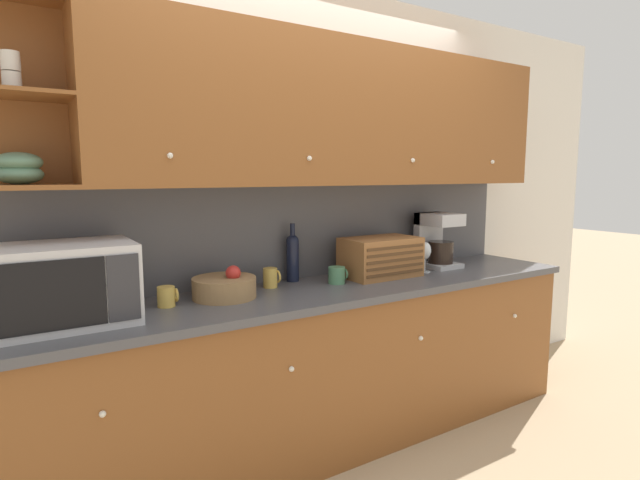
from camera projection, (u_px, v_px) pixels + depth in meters
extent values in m
plane|color=tan|center=(302.00, 419.00, 3.11)|extent=(24.00, 24.00, 0.00)
cube|color=white|center=(298.00, 211.00, 2.96)|extent=(5.65, 0.06, 2.60)
cube|color=brown|center=(329.00, 369.00, 2.80)|extent=(3.25, 0.60, 0.86)
cube|color=#4C4C51|center=(330.00, 291.00, 2.73)|extent=(3.27, 0.63, 0.04)
sphere|color=white|center=(103.00, 414.00, 1.87)|extent=(0.03, 0.03, 0.03)
sphere|color=white|center=(291.00, 369.00, 2.30)|extent=(0.03, 0.03, 0.03)
sphere|color=white|center=(421.00, 338.00, 2.74)|extent=(0.03, 0.03, 0.03)
sphere|color=white|center=(515.00, 316.00, 3.17)|extent=(0.03, 0.03, 0.03)
cube|color=#4C4C51|center=(302.00, 232.00, 2.95)|extent=(3.25, 0.01, 0.55)
cube|color=brown|center=(347.00, 115.00, 2.84)|extent=(2.83, 0.33, 0.79)
cube|color=brown|center=(12.00, 95.00, 2.10)|extent=(0.42, 0.02, 0.79)
cube|color=brown|center=(20.00, 187.00, 2.02)|extent=(0.42, 0.33, 0.02)
cube|color=brown|center=(13.00, 94.00, 1.97)|extent=(0.42, 0.33, 0.02)
sphere|color=white|center=(170.00, 156.00, 2.16)|extent=(0.03, 0.03, 0.03)
sphere|color=white|center=(309.00, 158.00, 2.54)|extent=(0.03, 0.03, 0.03)
sphere|color=white|center=(413.00, 160.00, 2.92)|extent=(0.03, 0.03, 0.03)
sphere|color=white|center=(492.00, 162.00, 3.29)|extent=(0.03, 0.03, 0.03)
ellipsoid|color=slate|center=(19.00, 174.00, 2.02)|extent=(0.18, 0.18, 0.08)
ellipsoid|color=slate|center=(18.00, 162.00, 2.01)|extent=(0.18, 0.18, 0.08)
cylinder|color=silver|center=(12.00, 82.00, 1.97)|extent=(0.07, 0.07, 0.08)
cylinder|color=silver|center=(10.00, 61.00, 1.96)|extent=(0.07, 0.07, 0.08)
cube|color=silver|center=(63.00, 284.00, 2.03)|extent=(0.55, 0.39, 0.33)
cube|color=black|center=(51.00, 296.00, 1.84)|extent=(0.38, 0.01, 0.27)
cube|color=#2D2D33|center=(124.00, 288.00, 1.97)|extent=(0.12, 0.01, 0.27)
cylinder|color=gold|center=(166.00, 297.00, 2.32)|extent=(0.08, 0.08, 0.09)
torus|color=gold|center=(176.00, 295.00, 2.34)|extent=(0.01, 0.07, 0.07)
cylinder|color=#937047|center=(224.00, 288.00, 2.48)|extent=(0.32, 0.32, 0.10)
sphere|color=red|center=(233.00, 273.00, 2.47)|extent=(0.08, 0.08, 0.08)
cylinder|color=gold|center=(270.00, 278.00, 2.71)|extent=(0.08, 0.08, 0.11)
torus|color=gold|center=(277.00, 276.00, 2.73)|extent=(0.01, 0.07, 0.07)
cylinder|color=black|center=(293.00, 261.00, 2.86)|extent=(0.07, 0.07, 0.23)
sphere|color=black|center=(293.00, 241.00, 2.85)|extent=(0.07, 0.07, 0.07)
cylinder|color=black|center=(292.00, 230.00, 2.84)|extent=(0.03, 0.03, 0.08)
cylinder|color=#4C845B|center=(337.00, 275.00, 2.81)|extent=(0.09, 0.09, 0.09)
torus|color=#4C845B|center=(344.00, 274.00, 2.84)|extent=(0.01, 0.07, 0.07)
cube|color=#996033|center=(380.00, 257.00, 3.00)|extent=(0.46, 0.28, 0.24)
cube|color=#54351C|center=(396.00, 273.00, 2.89)|extent=(0.42, 0.01, 0.02)
cube|color=#54351C|center=(396.00, 267.00, 2.88)|extent=(0.42, 0.01, 0.02)
cube|color=#54351C|center=(396.00, 260.00, 2.88)|extent=(0.42, 0.01, 0.02)
cube|color=#54351C|center=(396.00, 254.00, 2.87)|extent=(0.42, 0.01, 0.02)
cube|color=#54351C|center=(396.00, 247.00, 2.87)|extent=(0.42, 0.01, 0.02)
cylinder|color=silver|center=(424.00, 272.00, 3.14)|extent=(0.07, 0.07, 0.01)
cylinder|color=silver|center=(424.00, 265.00, 3.14)|extent=(0.01, 0.01, 0.08)
ellipsoid|color=silver|center=(425.00, 251.00, 3.12)|extent=(0.08, 0.08, 0.11)
cube|color=#B7B7BC|center=(438.00, 265.00, 3.31)|extent=(0.22, 0.26, 0.03)
cylinder|color=black|center=(441.00, 252.00, 3.29)|extent=(0.16, 0.16, 0.14)
cube|color=#B7B7BC|center=(428.00, 239.00, 3.38)|extent=(0.22, 0.06, 0.36)
cube|color=#B7B7BC|center=(440.00, 219.00, 3.27)|extent=(0.22, 0.26, 0.08)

